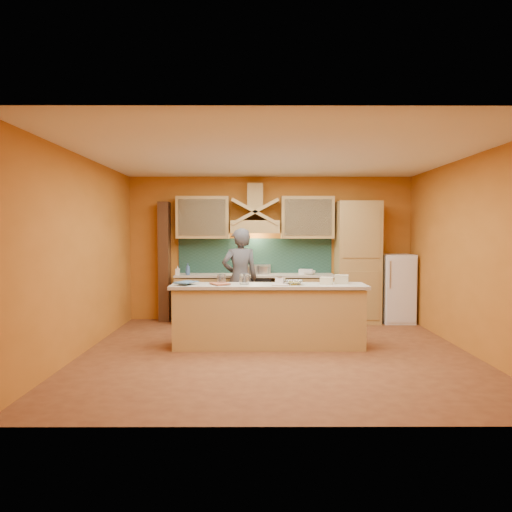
{
  "coord_description": "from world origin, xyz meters",
  "views": [
    {
      "loc": [
        -0.31,
        -6.44,
        1.72
      ],
      "look_at": [
        -0.29,
        0.9,
        1.34
      ],
      "focal_mm": 32.0,
      "sensor_mm": 36.0,
      "label": 1
    }
  ],
  "objects_px": {
    "person": "(240,279)",
    "kitchen_scale": "(280,281)",
    "stove": "(255,299)",
    "fridge": "(396,288)",
    "mixing_bowl": "(294,282)"
  },
  "relations": [
    {
      "from": "person",
      "to": "kitchen_scale",
      "type": "distance_m",
      "value": 1.44
    },
    {
      "from": "stove",
      "to": "kitchen_scale",
      "type": "height_order",
      "value": "kitchen_scale"
    },
    {
      "from": "fridge",
      "to": "mixing_bowl",
      "type": "height_order",
      "value": "fridge"
    },
    {
      "from": "fridge",
      "to": "person",
      "type": "distance_m",
      "value": 3.04
    },
    {
      "from": "person",
      "to": "kitchen_scale",
      "type": "xyz_separation_m",
      "value": [
        0.64,
        -1.28,
        0.1
      ]
    },
    {
      "from": "kitchen_scale",
      "to": "person",
      "type": "bearing_deg",
      "value": 134.18
    },
    {
      "from": "stove",
      "to": "person",
      "type": "relative_size",
      "value": 0.5
    },
    {
      "from": "person",
      "to": "kitchen_scale",
      "type": "relative_size",
      "value": 14.4
    },
    {
      "from": "stove",
      "to": "person",
      "type": "xyz_separation_m",
      "value": [
        -0.27,
        -0.58,
        0.45
      ]
    },
    {
      "from": "stove",
      "to": "person",
      "type": "distance_m",
      "value": 0.78
    },
    {
      "from": "kitchen_scale",
      "to": "fridge",
      "type": "bearing_deg",
      "value": 56.28
    },
    {
      "from": "kitchen_scale",
      "to": "mixing_bowl",
      "type": "height_order",
      "value": "kitchen_scale"
    },
    {
      "from": "person",
      "to": "kitchen_scale",
      "type": "bearing_deg",
      "value": 103.0
    },
    {
      "from": "fridge",
      "to": "mixing_bowl",
      "type": "relative_size",
      "value": 4.84
    },
    {
      "from": "person",
      "to": "mixing_bowl",
      "type": "bearing_deg",
      "value": 108.39
    }
  ]
}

